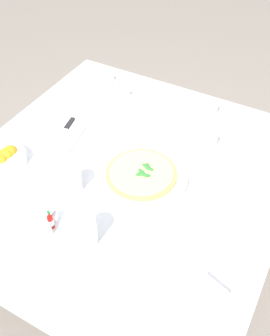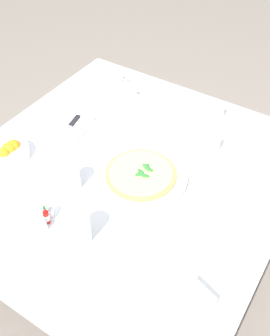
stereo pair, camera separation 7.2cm
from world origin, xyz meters
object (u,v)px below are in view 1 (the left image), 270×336
at_px(pizza, 141,173).
at_px(napkin_folded, 65,133).
at_px(citrus_bowl, 7,157).
at_px(pepper_shaker, 54,215).
at_px(dinner_knife, 65,131).
at_px(salt_shaker, 48,230).
at_px(coffee_cup_center_back, 209,108).
at_px(water_glass_far_left, 73,180).
at_px(coffee_cup_near_left, 121,94).
at_px(coffee_cup_far_right, 106,77).
at_px(pizza_plate, 141,176).
at_px(coffee_cup_right_edge, 207,140).
at_px(hot_sauce_bottle, 50,221).
at_px(water_glass_left_edge, 86,231).
at_px(menu_card, 215,288).

relative_size(pizza, napkin_folded, 1.11).
height_order(citrus_bowl, pepper_shaker, citrus_bowl).
relative_size(dinner_knife, pepper_shaker, 3.47).
distance_m(salt_shaker, pepper_shaker, 0.06).
height_order(coffee_cup_center_back, water_glass_far_left, water_glass_far_left).
xyz_separation_m(coffee_cup_near_left, pepper_shaker, (0.72, 0.16, -0.00)).
distance_m(coffee_cup_far_right, napkin_folded, 0.43).
bearing_deg(pizza_plate, coffee_cup_right_edge, 152.81).
relative_size(pizza, salt_shaker, 4.72).
xyz_separation_m(coffee_cup_near_left, dinner_knife, (0.34, -0.07, -0.00)).
relative_size(citrus_bowl, hot_sauce_bottle, 1.81).
distance_m(pizza_plate, water_glass_left_edge, 0.34).
bearing_deg(citrus_bowl, water_glass_left_edge, 71.55).
height_order(pizza, water_glass_far_left, water_glass_far_left).
bearing_deg(pepper_shaker, menu_card, 90.68).
bearing_deg(menu_card, napkin_folded, -7.66).
bearing_deg(coffee_cup_right_edge, coffee_cup_near_left, -104.53).
xyz_separation_m(coffee_cup_far_right, coffee_cup_near_left, (0.08, 0.13, -0.00)).
height_order(pizza_plate, citrus_bowl, citrus_bowl).
distance_m(pizza_plate, pepper_shaker, 0.36).
bearing_deg(citrus_bowl, coffee_cup_right_edge, 125.81).
distance_m(water_glass_far_left, napkin_folded, 0.32).
bearing_deg(pepper_shaker, citrus_bowl, -112.93).
relative_size(coffee_cup_near_left, salt_shaker, 2.31).
height_order(water_glass_far_left, dinner_knife, water_glass_far_left).
height_order(coffee_cup_near_left, pepper_shaker, same).
distance_m(napkin_folded, citrus_bowl, 0.26).
relative_size(dinner_knife, hot_sauce_bottle, 2.35).
height_order(water_glass_far_left, menu_card, water_glass_far_left).
xyz_separation_m(coffee_cup_far_right, pepper_shaker, (0.81, 0.30, -0.00)).
height_order(coffee_cup_center_back, menu_card, same).
relative_size(pizza_plate, pepper_shaker, 6.19).
bearing_deg(coffee_cup_far_right, coffee_cup_near_left, 57.62).
bearing_deg(salt_shaker, coffee_cup_near_left, -166.91).
distance_m(water_glass_left_edge, menu_card, 0.42).
xyz_separation_m(pizza, coffee_cup_center_back, (-0.50, 0.07, 0.00)).
bearing_deg(coffee_cup_right_edge, pepper_shaker, -27.35).
relative_size(coffee_cup_center_back, pepper_shaker, 2.31).
xyz_separation_m(water_glass_left_edge, hot_sauce_bottle, (0.01, -0.14, -0.02)).
bearing_deg(coffee_cup_center_back, pizza, -8.32).
bearing_deg(coffee_cup_far_right, pizza, 42.97).
relative_size(coffee_cup_right_edge, water_glass_left_edge, 1.07).
distance_m(pizza_plate, pizza, 0.01).
relative_size(water_glass_left_edge, hot_sauce_bottle, 1.50).
xyz_separation_m(water_glass_left_edge, menu_card, (-0.03, 0.42, -0.02)).
xyz_separation_m(coffee_cup_right_edge, menu_card, (0.60, 0.26, -0.00)).
distance_m(coffee_cup_near_left, dinner_knife, 0.35).
relative_size(coffee_cup_far_right, coffee_cup_right_edge, 1.00).
relative_size(pizza, water_glass_far_left, 2.58).
relative_size(coffee_cup_far_right, citrus_bowl, 0.88).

